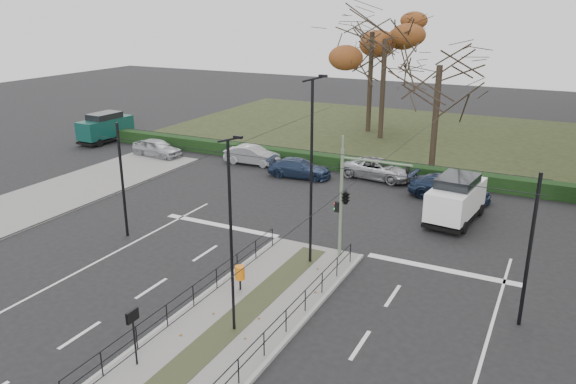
# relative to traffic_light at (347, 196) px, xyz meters

# --- Properties ---
(ground) EXTENTS (140.00, 140.00, 0.00)m
(ground) POSITION_rel_traffic_light_xyz_m (-1.62, -4.50, -3.17)
(ground) COLOR black
(ground) RESTS_ON ground
(median_island) EXTENTS (4.40, 15.00, 0.14)m
(median_island) POSITION_rel_traffic_light_xyz_m (-1.62, -7.00, -3.10)
(median_island) COLOR slate
(median_island) RESTS_ON ground
(park) EXTENTS (38.00, 26.00, 0.10)m
(park) POSITION_rel_traffic_light_xyz_m (-7.62, 27.50, -3.12)
(park) COLOR black
(park) RESTS_ON ground
(hedge) EXTENTS (38.00, 1.00, 1.00)m
(hedge) POSITION_rel_traffic_light_xyz_m (-7.62, 14.10, -2.67)
(hedge) COLOR black
(hedge) RESTS_ON ground
(median_railing) EXTENTS (4.14, 13.24, 0.92)m
(median_railing) POSITION_rel_traffic_light_xyz_m (-1.62, -7.10, -2.20)
(median_railing) COLOR black
(median_railing) RESTS_ON median_island
(catenary) EXTENTS (20.00, 34.00, 6.00)m
(catenary) POSITION_rel_traffic_light_xyz_m (-1.62, -2.88, 0.25)
(catenary) COLOR black
(catenary) RESTS_ON ground
(traffic_light) EXTENTS (3.59, 1.99, 5.21)m
(traffic_light) POSITION_rel_traffic_light_xyz_m (0.00, 0.00, 0.00)
(traffic_light) COLOR slate
(traffic_light) RESTS_ON median_island
(litter_bin) EXTENTS (0.42, 0.42, 1.07)m
(litter_bin) POSITION_rel_traffic_light_xyz_m (-2.73, -5.10, -2.27)
(litter_bin) COLOR black
(litter_bin) RESTS_ON median_island
(info_panel) EXTENTS (0.12, 0.53, 2.02)m
(info_panel) POSITION_rel_traffic_light_xyz_m (-3.13, -11.07, -1.44)
(info_panel) COLOR black
(info_panel) RESTS_ON median_island
(streetlamp_median_near) EXTENTS (0.61, 0.12, 7.31)m
(streetlamp_median_near) POSITION_rel_traffic_light_xyz_m (-1.34, -7.81, 0.68)
(streetlamp_median_near) COLOR black
(streetlamp_median_near) RESTS_ON median_island
(streetlamp_median_far) EXTENTS (0.72, 0.15, 8.61)m
(streetlamp_median_far) POSITION_rel_traffic_light_xyz_m (-1.22, -1.32, 1.34)
(streetlamp_median_far) COLOR black
(streetlamp_median_far) RESTS_ON median_island
(parked_car_first) EXTENTS (4.46, 2.16, 1.47)m
(parked_car_first) POSITION_rel_traffic_light_xyz_m (-20.17, 10.97, -2.44)
(parked_car_first) COLOR #A7A9AE
(parked_car_first) RESTS_ON ground
(parked_car_second) EXTENTS (4.34, 1.70, 1.41)m
(parked_car_second) POSITION_rel_traffic_light_xyz_m (-12.41, 12.58, -2.47)
(parked_car_second) COLOR #A7A9AE
(parked_car_second) RESTS_ON ground
(parked_car_third) EXTENTS (4.63, 2.27, 1.30)m
(parked_car_third) POSITION_rel_traffic_light_xyz_m (-7.74, 11.14, -2.53)
(parked_car_third) COLOR #21304E
(parked_car_third) RESTS_ON ground
(parked_car_fourth) EXTENTS (5.24, 2.87, 1.39)m
(parked_car_fourth) POSITION_rel_traffic_light_xyz_m (-2.70, 13.24, -2.48)
(parked_car_fourth) COLOR #A7A9AE
(parked_car_fourth) RESTS_ON ground
(white_van) EXTENTS (2.67, 5.14, 2.59)m
(white_van) POSITION_rel_traffic_light_xyz_m (3.65, 7.43, -1.83)
(white_van) COLOR white
(white_van) RESTS_ON ground
(green_van) EXTENTS (2.29, 5.25, 2.57)m
(green_van) POSITION_rel_traffic_light_xyz_m (-27.65, 13.19, -1.84)
(green_van) COLOR #0C3731
(green_van) RESTS_ON ground
(rust_tree) EXTENTS (10.61, 10.61, 11.96)m
(rust_tree) POSITION_rel_traffic_light_xyz_m (-8.28, 27.39, 6.01)
(rust_tree) COLOR black
(rust_tree) RESTS_ON park
(bare_tree_center) EXTENTS (6.85, 6.85, 11.50)m
(bare_tree_center) POSITION_rel_traffic_light_xyz_m (-6.33, 25.08, 4.95)
(bare_tree_center) COLOR black
(bare_tree_center) RESTS_ON park
(bare_tree_near) EXTENTS (7.77, 7.77, 9.96)m
(bare_tree_near) POSITION_rel_traffic_light_xyz_m (0.25, 16.54, 3.87)
(bare_tree_near) COLOR black
(bare_tree_near) RESTS_ON park
(parked_car_fifth) EXTENTS (5.12, 2.34, 1.45)m
(parked_car_fifth) POSITION_rel_traffic_light_xyz_m (2.60, 11.06, -2.45)
(parked_car_fifth) COLOR #21304E
(parked_car_fifth) RESTS_ON ground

